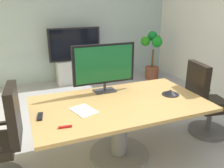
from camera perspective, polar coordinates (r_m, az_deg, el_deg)
name	(u,v)px	position (r m, az deg, el deg)	size (l,w,h in m)	color
ground_plane	(123,148)	(3.31, 2.65, -15.22)	(7.54, 7.54, 0.00)	#99999E
wall_back_glass_partition	(67,23)	(5.87, -10.83, 14.14)	(5.28, 0.10, 2.73)	#9EB2B7
conference_table	(120,115)	(2.92, 1.85, -7.59)	(2.06, 1.18, 0.73)	#B2894C
office_chair_left	(0,146)	(2.80, -25.35, -13.27)	(0.61, 0.59, 1.09)	#4C4C51
office_chair_right	(205,105)	(3.67, 21.57, -4.82)	(0.63, 0.61, 1.09)	#4C4C51
tv_monitor	(104,65)	(3.07, -1.89, 4.54)	(0.84, 0.18, 0.64)	#333338
wall_display_unit	(76,65)	(5.70, -8.79, 4.64)	(1.20, 0.36, 1.31)	#B7BABC
potted_plant	(153,53)	(5.96, 9.77, 7.28)	(0.55, 0.51, 1.18)	brown
conference_phone	(171,92)	(3.15, 13.96, -1.97)	(0.22, 0.22, 0.07)	black
remote_control	(40,116)	(2.60, -16.95, -7.49)	(0.05, 0.17, 0.02)	black
whiteboard_marker	(65,127)	(2.34, -11.24, -10.10)	(0.13, 0.02, 0.02)	red
paper_notepad	(84,110)	(2.64, -6.85, -6.36)	(0.21, 0.30, 0.01)	white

